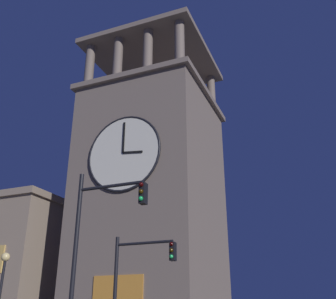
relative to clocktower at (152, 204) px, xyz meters
name	(u,v)px	position (x,y,z in m)	size (l,w,h in m)	color
clocktower	(152,204)	(0.00, 0.00, 0.00)	(9.21, 9.58, 23.87)	#75665B
traffic_signal_near	(135,276)	(-3.84, 9.93, -5.92)	(2.81, 0.41, 5.06)	black
traffic_signal_mid	(95,239)	(-3.99, 13.43, -4.96)	(2.79, 0.41, 6.81)	black
street_lamp	(2,282)	(4.01, 9.18, -5.87)	(0.44, 0.44, 4.86)	black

